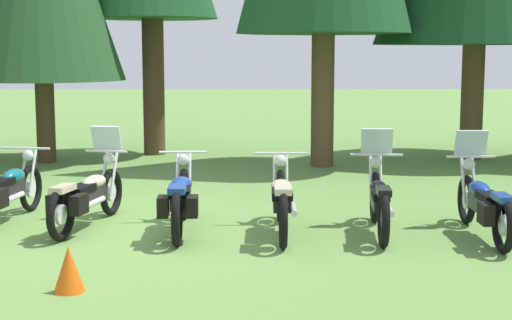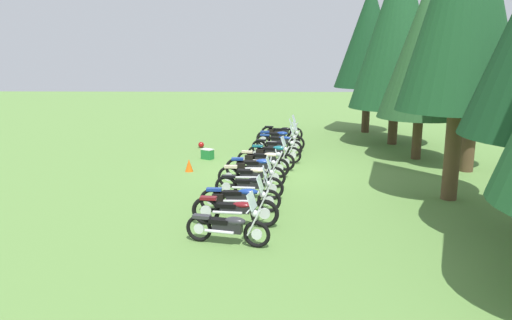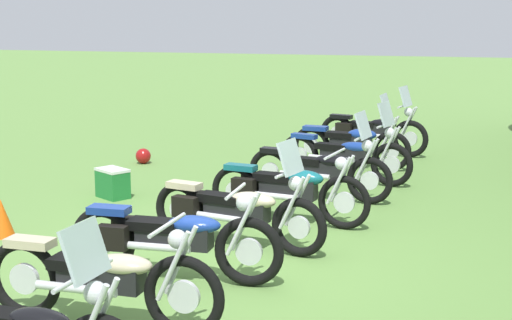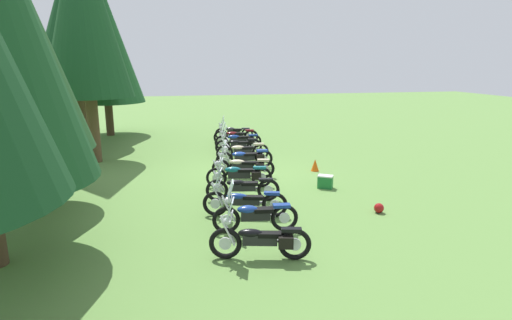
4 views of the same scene
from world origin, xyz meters
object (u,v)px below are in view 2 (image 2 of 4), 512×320
at_px(motorcycle_4, 273,152).
at_px(pine_tree_1, 399,26).
at_px(motorcycle_0, 281,132).
at_px(pine_tree_3, 480,24).
at_px(motorcycle_7, 252,174).
at_px(motorcycle_8, 250,185).
at_px(picnic_cooler, 207,154).
at_px(traffic_cone, 189,165).
at_px(dropped_helmet, 201,145).
at_px(pine_tree_0, 370,36).
at_px(motorcycle_2, 281,141).
at_px(motorcycle_11, 229,226).
at_px(motorcycle_1, 279,136).
at_px(motorcycle_9, 239,197).
at_px(motorcycle_5, 265,158).
at_px(pine_tree_2, 423,52).
at_px(motorcycle_3, 278,146).
at_px(motorcycle_6, 256,166).
at_px(motorcycle_10, 236,209).

distance_m(motorcycle_4, pine_tree_1, 9.24).
bearing_deg(motorcycle_0, pine_tree_3, -29.85).
height_order(motorcycle_7, pine_tree_1, pine_tree_1).
height_order(motorcycle_8, picnic_cooler, motorcycle_8).
height_order(traffic_cone, dropped_helmet, traffic_cone).
bearing_deg(pine_tree_0, pine_tree_1, 9.44).
distance_m(motorcycle_2, dropped_helmet, 3.91).
relative_size(motorcycle_8, motorcycle_11, 1.05).
xyz_separation_m(motorcycle_1, motorcycle_4, (3.91, -0.33, -0.01)).
distance_m(motorcycle_9, dropped_helmet, 10.14).
bearing_deg(motorcycle_0, motorcycle_5, -83.41).
xyz_separation_m(motorcycle_4, motorcycle_5, (1.21, -0.35, -0.00)).
distance_m(motorcycle_8, pine_tree_2, 10.21).
distance_m(motorcycle_3, traffic_cone, 4.64).
bearing_deg(dropped_helmet, motorcycle_8, 17.45).
distance_m(motorcycle_3, picnic_cooler, 3.16).
xyz_separation_m(motorcycle_2, picnic_cooler, (2.09, -3.24, -0.23)).
bearing_deg(motorcycle_1, motorcycle_3, -86.24).
bearing_deg(pine_tree_1, dropped_helmet, -82.92).
relative_size(motorcycle_6, pine_tree_0, 0.28).
distance_m(motorcycle_1, picnic_cooler, 4.53).
bearing_deg(motorcycle_3, motorcycle_2, 92.10).
relative_size(motorcycle_6, motorcycle_9, 1.00).
relative_size(motorcycle_5, motorcycle_11, 1.11).
xyz_separation_m(motorcycle_4, dropped_helmet, (-3.29, -3.47, -0.32)).
bearing_deg(motorcycle_8, motorcycle_10, -91.09).
distance_m(motorcycle_4, motorcycle_9, 6.64).
xyz_separation_m(motorcycle_0, motorcycle_1, (1.50, -0.16, 0.01)).
relative_size(motorcycle_7, traffic_cone, 4.88).
relative_size(motorcycle_4, motorcycle_11, 1.09).
distance_m(motorcycle_7, motorcycle_11, 5.14).
bearing_deg(motorcycle_10, motorcycle_4, 89.05).
height_order(motorcycle_11, traffic_cone, motorcycle_11).
bearing_deg(motorcycle_9, pine_tree_0, 67.37).
xyz_separation_m(motorcycle_9, motorcycle_11, (2.48, -0.12, -0.00)).
distance_m(motorcycle_0, motorcycle_5, 6.68).
distance_m(motorcycle_6, pine_tree_3, 9.73).
distance_m(motorcycle_2, picnic_cooler, 3.86).
height_order(motorcycle_4, motorcycle_6, motorcycle_6).
bearing_deg(pine_tree_3, pine_tree_0, -167.73).
relative_size(motorcycle_3, motorcycle_4, 1.01).
relative_size(motorcycle_0, motorcycle_10, 0.93).
relative_size(motorcycle_4, motorcycle_6, 0.96).
xyz_separation_m(motorcycle_1, traffic_cone, (5.50, -3.63, -0.23)).
distance_m(motorcycle_3, pine_tree_3, 9.34).
bearing_deg(motorcycle_4, picnic_cooler, 175.73).
relative_size(motorcycle_10, pine_tree_1, 0.24).
relative_size(motorcycle_0, motorcycle_3, 0.96).
bearing_deg(motorcycle_9, motorcycle_1, 83.59).
bearing_deg(dropped_helmet, motorcycle_2, 82.23).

